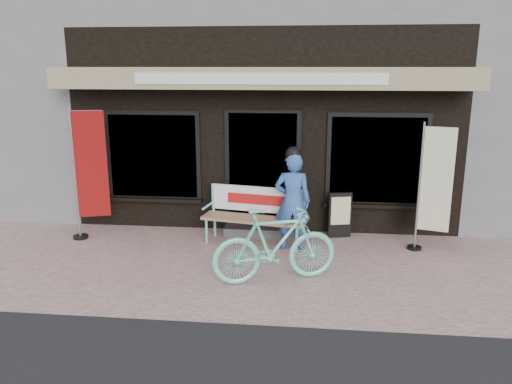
# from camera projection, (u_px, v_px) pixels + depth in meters

# --- Properties ---
(ground) EXTENTS (70.00, 70.00, 0.00)m
(ground) POSITION_uv_depth(u_px,v_px,m) (250.00, 273.00, 7.29)
(ground) COLOR #C79B98
(ground) RESTS_ON ground
(storefront) EXTENTS (7.00, 6.77, 6.00)m
(storefront) POSITION_uv_depth(u_px,v_px,m) (275.00, 64.00, 11.35)
(storefront) COLOR black
(storefront) RESTS_ON ground
(bench) EXTENTS (1.81, 0.77, 0.95)m
(bench) POSITION_uv_depth(u_px,v_px,m) (255.00, 211.00, 8.44)
(bench) COLOR #75E5C5
(bench) RESTS_ON ground
(person) EXTENTS (0.60, 0.40, 1.71)m
(person) POSITION_uv_depth(u_px,v_px,m) (293.00, 200.00, 8.08)
(person) COLOR #315AA9
(person) RESTS_ON ground
(bicycle) EXTENTS (1.85, 1.06, 1.07)m
(bicycle) POSITION_uv_depth(u_px,v_px,m) (275.00, 245.00, 6.90)
(bicycle) COLOR #75E5C5
(bicycle) RESTS_ON ground
(nobori_red) EXTENTS (0.68, 0.33, 2.30)m
(nobori_red) POSITION_uv_depth(u_px,v_px,m) (89.00, 172.00, 8.53)
(nobori_red) COLOR gray
(nobori_red) RESTS_ON ground
(nobori_cream) EXTENTS (0.62, 0.30, 2.10)m
(nobori_cream) POSITION_uv_depth(u_px,v_px,m) (433.00, 187.00, 7.91)
(nobori_cream) COLOR gray
(nobori_cream) RESTS_ON ground
(menu_stand) EXTENTS (0.41, 0.17, 0.81)m
(menu_stand) POSITION_uv_depth(u_px,v_px,m) (340.00, 215.00, 8.74)
(menu_stand) COLOR black
(menu_stand) RESTS_ON ground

